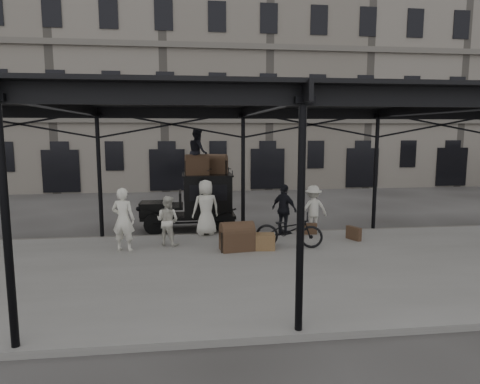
% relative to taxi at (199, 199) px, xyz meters
% --- Properties ---
extents(ground, '(120.00, 120.00, 0.00)m').
position_rel_taxi_xyz_m(ground, '(1.54, -3.30, -1.20)').
color(ground, '#383533').
rests_on(ground, ground).
extents(platform, '(28.00, 8.00, 0.15)m').
position_rel_taxi_xyz_m(platform, '(1.54, -5.30, -1.13)').
color(platform, slate).
rests_on(platform, ground).
extents(canopy, '(22.50, 9.00, 4.74)m').
position_rel_taxi_xyz_m(canopy, '(1.54, -5.03, 3.39)').
color(canopy, black).
rests_on(canopy, ground).
extents(building_frontage, '(64.00, 8.00, 14.00)m').
position_rel_taxi_xyz_m(building_frontage, '(1.54, 14.70, 5.80)').
color(building_frontage, slate).
rests_on(building_frontage, ground).
extents(taxi, '(3.65, 1.55, 2.18)m').
position_rel_taxi_xyz_m(taxi, '(0.00, 0.00, 0.00)').
color(taxi, black).
rests_on(taxi, ground).
extents(porter_left, '(0.82, 0.64, 1.97)m').
position_rel_taxi_xyz_m(porter_left, '(-2.43, -3.24, -0.07)').
color(porter_left, silver).
rests_on(porter_left, platform).
extents(porter_midleft, '(0.98, 0.91, 1.61)m').
position_rel_taxi_xyz_m(porter_midleft, '(-1.11, -2.75, -0.25)').
color(porter_midleft, beige).
rests_on(porter_midleft, platform).
extents(porter_centre, '(1.09, 0.85, 1.98)m').
position_rel_taxi_xyz_m(porter_centre, '(0.18, -1.50, -0.07)').
color(porter_centre, beige).
rests_on(porter_centre, platform).
extents(porter_official, '(1.01, 1.10, 1.80)m').
position_rel_taxi_xyz_m(porter_official, '(2.97, -1.75, -0.15)').
color(porter_official, black).
rests_on(porter_official, platform).
extents(porter_right, '(1.17, 0.76, 1.71)m').
position_rel_taxi_xyz_m(porter_right, '(4.10, -1.50, -0.20)').
color(porter_right, beige).
rests_on(porter_right, platform).
extents(bicycle, '(2.24, 1.29, 1.12)m').
position_rel_taxi_xyz_m(bicycle, '(2.73, -3.48, -0.50)').
color(bicycle, black).
rests_on(bicycle, platform).
extents(porter_roof, '(0.78, 0.94, 1.74)m').
position_rel_taxi_xyz_m(porter_roof, '(-0.03, -0.10, 1.85)').
color(porter_roof, black).
rests_on(porter_roof, taxi).
extents(steamer_trunk_roof_near, '(0.92, 0.60, 0.64)m').
position_rel_taxi_xyz_m(steamer_trunk_roof_near, '(-0.08, -0.25, 1.30)').
color(steamer_trunk_roof_near, '#472E21').
rests_on(steamer_trunk_roof_near, taxi).
extents(steamer_trunk_roof_far, '(0.98, 0.77, 0.63)m').
position_rel_taxi_xyz_m(steamer_trunk_roof_far, '(0.67, 0.20, 1.29)').
color(steamer_trunk_roof_far, '#472E21').
rests_on(steamer_trunk_roof_far, taxi).
extents(steamer_trunk_platform, '(1.10, 0.76, 0.75)m').
position_rel_taxi_xyz_m(steamer_trunk_platform, '(1.04, -3.61, -0.68)').
color(steamer_trunk_platform, '#472E21').
rests_on(steamer_trunk_platform, platform).
extents(wicker_hamper, '(0.64, 0.51, 0.50)m').
position_rel_taxi_xyz_m(wicker_hamper, '(1.92, -3.66, -0.80)').
color(wicker_hamper, olive).
rests_on(wicker_hamper, platform).
extents(suitcase_upright, '(0.37, 0.61, 0.45)m').
position_rel_taxi_xyz_m(suitcase_upright, '(5.14, -2.85, -0.83)').
color(suitcase_upright, '#472E21').
rests_on(suitcase_upright, platform).
extents(suitcase_flat, '(0.60, 0.17, 0.40)m').
position_rel_taxi_xyz_m(suitcase_flat, '(3.83, -1.89, -0.85)').
color(suitcase_flat, '#472E21').
rests_on(suitcase_flat, platform).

